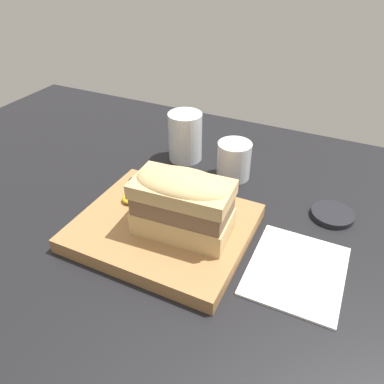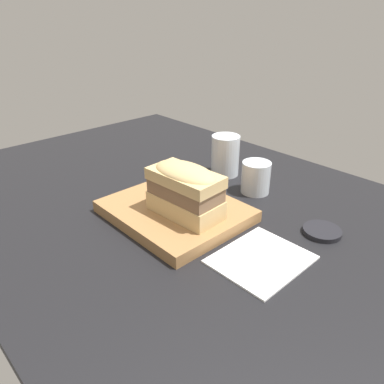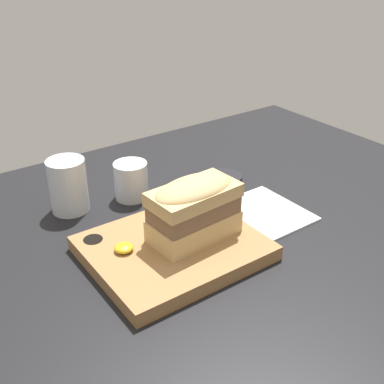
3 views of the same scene
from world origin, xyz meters
TOP-DOWN VIEW (x-y plane):
  - dining_table at (0.00, 0.00)cm, footprint 143.18×90.21cm
  - serving_board at (-0.97, -4.89)cm, footprint 28.47×24.06cm
  - sandwich at (3.09, -5.55)cm, footprint 15.88×9.09cm
  - mustard_dollop at (-9.02, -2.44)cm, footprint 3.21×3.21cm
  - water_glass at (-9.15, 19.88)cm, footprint 7.50×7.50cm
  - wine_glass at (3.40, 17.31)cm, footprint 7.01×7.01cm
  - napkin at (21.76, -3.88)cm, footprint 14.18×16.81cm
  - condiment_dish at (24.63, 12.32)cm, footprint 7.68×7.68cm

SIDE VIEW (x-z plane):
  - dining_table at x=0.00cm, z-range 0.00..2.00cm
  - napkin at x=21.76cm, z-range 2.00..2.40cm
  - condiment_dish at x=24.63cm, z-range 2.00..3.03cm
  - serving_board at x=-0.97cm, z-range 1.97..4.63cm
  - mustard_dollop at x=-9.02cm, z-range 4.59..5.88cm
  - wine_glass at x=3.40cm, z-range 1.72..9.55cm
  - water_glass at x=-9.15cm, z-range 1.28..12.14cm
  - sandwich at x=3.09cm, z-range 5.01..15.99cm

